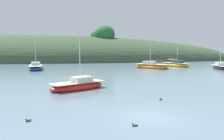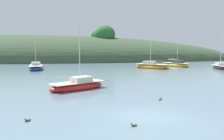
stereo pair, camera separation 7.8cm
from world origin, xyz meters
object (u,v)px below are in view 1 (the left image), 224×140
Objects in this scene: duck_lone_left at (135,125)px; duck_trailing at (28,121)px; sailboat_teal_outer at (176,65)px; duck_lead at (161,99)px; sailboat_red_portside at (36,68)px; sailboat_yellow_far at (221,67)px; sailboat_black_sloop at (152,66)px; sailboat_orange_cutter at (78,86)px.

duck_lone_left and duck_trailing have the same top height.
sailboat_teal_outer reaches higher than duck_lone_left.
duck_lone_left and duck_lead have the same top height.
sailboat_red_portside is 28.66× the size of duck_trailing.
sailboat_yellow_far is 25.28× the size of duck_lead.
sailboat_teal_outer is at bearing 9.41° from sailboat_red_portside.
sailboat_teal_outer reaches higher than duck_lead.
duck_lead is (-7.92, -31.01, -0.40)m from sailboat_black_sloop.
sailboat_black_sloop reaches higher than sailboat_teal_outer.
sailboat_yellow_far is 35.04m from duck_lead.
sailboat_yellow_far is 42.56m from duck_lone_left.
sailboat_red_portside is (-30.85, -5.11, 0.02)m from sailboat_teal_outer.
duck_lone_left is at bearing -15.04° from duck_trailing.
sailboat_black_sloop is 39.42m from duck_lone_left.
sailboat_red_portside is at bearing 108.03° from duck_lone_left.
sailboat_black_sloop is at bearing -146.82° from sailboat_teal_outer.
duck_lone_left is at bearing -113.84° from sailboat_teal_outer.
sailboat_black_sloop reaches higher than sailboat_orange_cutter.
duck_trailing is at bearing -103.71° from sailboat_orange_cutter.
duck_trailing is (-17.66, -36.04, -0.40)m from sailboat_black_sloop.
sailboat_yellow_far is at bearing 53.86° from duck_lone_left.
sailboat_yellow_far is 24.39× the size of duck_trailing.
sailboat_black_sloop is 0.86× the size of sailboat_red_portside.
sailboat_red_portside is at bearing -170.59° from sailboat_teal_outer.
sailboat_orange_cutter is at bearing -126.80° from sailboat_teal_outer.
duck_lead is at bearing -112.92° from sailboat_teal_outer.
sailboat_teal_outer is 0.94× the size of sailboat_black_sloop.
sailboat_red_portside is 34.41m from duck_lead.
sailboat_red_portside is 29.70× the size of duck_lead.
duck_lead is (9.74, 5.04, 0.00)m from duck_trailing.
sailboat_orange_cutter reaches higher than duck_lone_left.
sailboat_black_sloop is at bearing 1.03° from sailboat_red_portside.
duck_trailing is 10.97m from duck_lead.
duck_lead is at bearing -127.78° from sailboat_yellow_far.
sailboat_yellow_far reaches higher than duck_lone_left.
sailboat_teal_outer is 47.71m from duck_trailing.
sailboat_teal_outer is at bearing 53.20° from sailboat_orange_cutter.
duck_trailing is at bearing 164.96° from duck_lone_left.
duck_lone_left is at bearing -118.56° from duck_lead.
sailboat_yellow_far is at bearing -4.44° from sailboat_red_portside.
sailboat_yellow_far is (6.37, -8.00, -0.04)m from sailboat_teal_outer.
sailboat_yellow_far is (13.55, -3.31, -0.06)m from sailboat_black_sloop.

